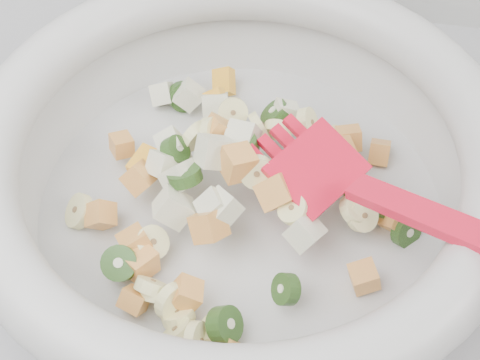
# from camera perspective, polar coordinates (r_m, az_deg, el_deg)

# --- Properties ---
(mixing_bowl) EXTENTS (0.46, 0.40, 0.15)m
(mixing_bowl) POSITION_cam_1_polar(r_m,az_deg,el_deg) (0.54, 0.02, 0.84)
(mixing_bowl) COLOR silver
(mixing_bowl) RESTS_ON counter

